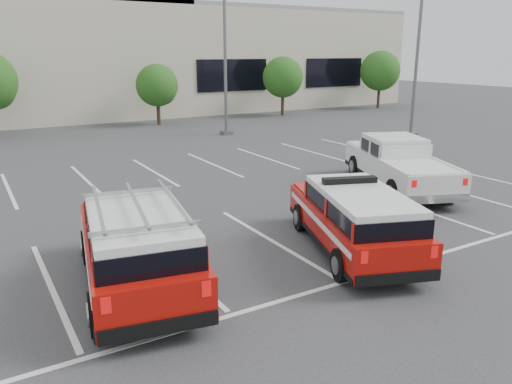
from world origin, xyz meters
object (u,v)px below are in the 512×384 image
light_pole_right (418,43)px  ladder_suv (138,253)px  tree_right (284,79)px  convention_building (51,52)px  light_pole_mid (225,44)px  fire_chief_suv (354,223)px  tree_far_right (380,72)px  tree_mid_right (158,87)px  white_pickup (398,169)px

light_pole_right → ladder_suv: size_ratio=1.91×
tree_right → convention_building: bearing=146.6°
light_pole_mid → fire_chief_suv: 19.04m
tree_right → ladder_suv: size_ratio=0.83×
convention_building → tree_far_right: (24.91, -9.82, -1.68)m
tree_right → light_pole_mid: bearing=-143.2°
tree_right → ladder_suv: (-18.90, -22.94, -1.97)m
tree_mid_right → ladder_suv: (-8.90, -22.94, -1.70)m
fire_chief_suv → ladder_suv: ladder_suv is taller
convention_building → tree_mid_right: convention_building is taller
convention_building → ladder_suv: 33.24m
ladder_suv → light_pole_mid: bearing=67.6°
ladder_suv → tree_far_right: bearing=48.7°
tree_right → white_pickup: size_ratio=0.71×
light_pole_mid → tree_right: bearing=36.8°
light_pole_mid → white_pickup: size_ratio=1.65×
tree_mid_right → tree_far_right: tree_far_right is taller
convention_building → ladder_suv: size_ratio=11.22×
tree_right → white_pickup: tree_right is taller
tree_far_right → light_pole_mid: bearing=-161.5°
tree_far_right → tree_right: bearing=-180.0°
tree_right → ladder_suv: 29.79m
tree_mid_right → ladder_suv: tree_mid_right is taller
tree_mid_right → tree_far_right: bearing=0.0°
tree_right → light_pole_right: (0.91, -12.05, 2.41)m
light_pole_mid → ladder_suv: size_ratio=1.91×
ladder_suv → convention_building: bearing=93.3°
tree_mid_right → tree_far_right: size_ratio=0.82×
white_pickup → ladder_suv: bearing=-141.4°
tree_far_right → tree_mid_right: bearing=-180.0°
tree_far_right → white_pickup: (-18.41, -19.96, -2.32)m
tree_right → tree_far_right: bearing=0.0°
tree_far_right → light_pole_mid: 19.19m
tree_mid_right → fire_chief_suv: bearing=-99.0°
tree_right → fire_chief_suv: 27.45m
tree_mid_right → tree_far_right: 20.01m
tree_far_right → fire_chief_suv: size_ratio=0.90×
light_pole_mid → fire_chief_suv: size_ratio=1.90×
light_pole_right → white_pickup: (-9.32, -7.92, -4.47)m
tree_right → light_pole_mid: (-8.09, -6.05, 2.41)m
fire_chief_suv → light_pole_mid: bearing=92.4°
tree_far_right → convention_building: bearing=158.5°
tree_far_right → fire_chief_suv: 33.61m
tree_far_right → light_pole_right: (-9.09, -12.05, 2.14)m
tree_mid_right → fire_chief_suv: tree_mid_right is taller
tree_mid_right → light_pole_mid: light_pole_mid is taller
light_pole_mid → white_pickup: light_pole_mid is taller
ladder_suv → white_pickup: bearing=26.1°
tree_mid_right → tree_right: (10.00, 0.00, 0.27)m
convention_building → light_pole_right: size_ratio=5.86×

